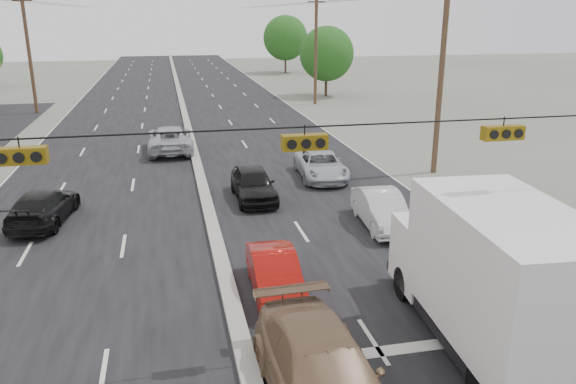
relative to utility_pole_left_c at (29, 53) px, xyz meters
name	(u,v)px	position (x,y,z in m)	size (l,w,h in m)	color
ground	(245,358)	(12.50, -40.00, -5.11)	(200.00, 200.00, 0.00)	#606356
road_surface	(188,129)	(12.50, -10.00, -5.11)	(20.00, 160.00, 0.02)	black
center_median	(188,128)	(12.50, -10.00, -5.01)	(0.50, 160.00, 0.20)	gray
utility_pole_left_c	(29,53)	(0.00, 0.00, 0.00)	(1.60, 0.30, 10.00)	#422D1E
utility_pole_right_b	(441,77)	(25.00, -25.00, 0.00)	(1.60, 0.30, 10.00)	#422D1E
utility_pole_right_c	(316,49)	(25.00, 0.00, 0.00)	(1.60, 0.30, 10.00)	#422D1E
traffic_signals	(300,141)	(13.90, -40.00, 0.39)	(25.00, 0.30, 0.54)	black
tree_right_mid	(327,54)	(27.50, 5.00, -0.77)	(5.60, 5.60, 7.14)	#382619
tree_right_far	(285,38)	(28.50, 30.00, -0.15)	(6.40, 6.40, 8.16)	#382619
box_truck	(490,274)	(18.61, -40.77, -3.07)	(3.29, 8.01, 3.97)	black
tan_sedan	(323,376)	(13.90, -42.22, -4.29)	(2.30, 5.67, 1.64)	brown
red_sedan	(275,274)	(13.90, -36.79, -4.46)	(1.37, 3.94, 1.30)	#A00F09
queue_car_a	(253,184)	(14.69, -27.60, -4.36)	(1.77, 4.40, 1.50)	black
queue_car_b	(382,210)	(19.20, -32.12, -4.39)	(1.52, 4.35, 1.43)	silver
queue_car_c	(321,166)	(18.69, -24.78, -4.43)	(2.25, 4.87, 1.35)	#B0B3B8
queue_car_d	(472,222)	(22.10, -34.03, -4.45)	(1.84, 4.54, 1.32)	#101752
oncoming_near	(43,207)	(5.80, -28.75, -4.42)	(1.94, 4.77, 1.38)	black
oncoming_far	(170,139)	(11.10, -17.01, -4.31)	(2.65, 5.76, 1.60)	#AAADB2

